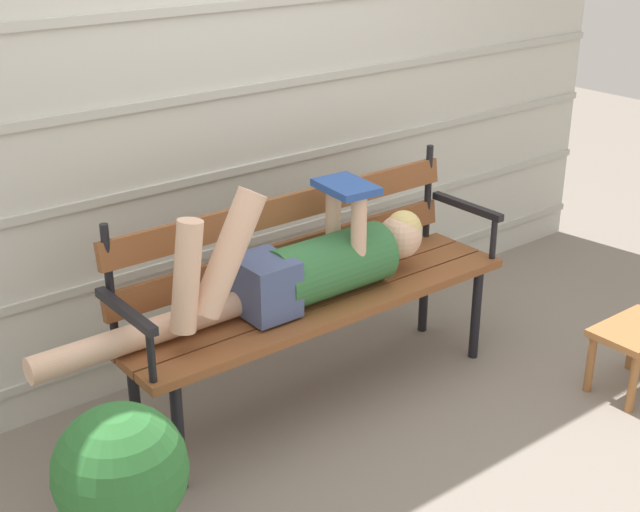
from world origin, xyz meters
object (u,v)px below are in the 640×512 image
(potted_plant, at_px, (122,486))
(footstool, at_px, (636,340))
(park_bench, at_px, (310,281))
(reclining_person, at_px, (301,267))

(potted_plant, bearing_deg, footstool, -8.93)
(park_bench, distance_m, footstool, 1.42)
(park_bench, height_order, reclining_person, reclining_person)
(reclining_person, distance_m, footstool, 1.48)
(park_bench, xyz_separation_m, footstool, (1.10, -0.85, -0.29))
(park_bench, bearing_deg, potted_plant, -155.83)
(park_bench, xyz_separation_m, potted_plant, (-1.12, -0.50, -0.19))
(park_bench, relative_size, footstool, 4.51)
(potted_plant, bearing_deg, reclining_person, 23.03)
(reclining_person, height_order, footstool, reclining_person)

